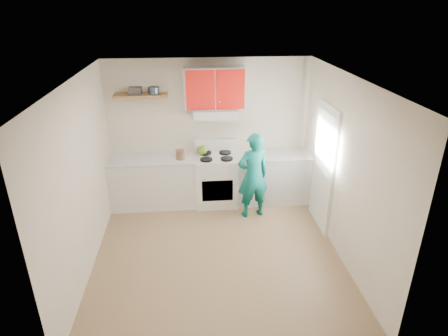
{
  "coord_description": "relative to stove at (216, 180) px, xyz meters",
  "views": [
    {
      "loc": [
        -0.34,
        -4.74,
        3.51
      ],
      "look_at": [
        0.15,
        0.55,
        1.15
      ],
      "focal_mm": 30.68,
      "sensor_mm": 36.0,
      "label": 1
    }
  ],
  "objects": [
    {
      "name": "crock",
      "position": [
        -0.63,
        -0.05,
        0.53
      ],
      "size": [
        0.16,
        0.16,
        0.19
      ],
      "primitive_type": "cylinder",
      "rotation": [
        0.0,
        0.0,
        -0.05
      ],
      "color": "brown",
      "rests_on": "counter_left"
    },
    {
      "name": "floor",
      "position": [
        -0.1,
        -1.57,
        -0.46
      ],
      "size": [
        3.8,
        3.8,
        0.0
      ],
      "primitive_type": "plane",
      "color": "brown",
      "rests_on": "ground"
    },
    {
      "name": "books",
      "position": [
        -1.34,
        0.19,
        1.63
      ],
      "size": [
        0.23,
        0.17,
        0.11
      ],
      "primitive_type": "cube",
      "rotation": [
        0.0,
        0.0,
        -0.06
      ],
      "color": "#3D3537",
      "rests_on": "shelf"
    },
    {
      "name": "counter_right",
      "position": [
        1.04,
        0.02,
        -0.01
      ],
      "size": [
        1.32,
        0.6,
        0.9
      ],
      "primitive_type": "cube",
      "color": "silver",
      "rests_on": "floor"
    },
    {
      "name": "upper_cabinets",
      "position": [
        0.0,
        0.16,
        1.66
      ],
      "size": [
        1.02,
        0.33,
        0.7
      ],
      "primitive_type": "cube",
      "color": "#AD150F",
      "rests_on": "back_wall"
    },
    {
      "name": "tin",
      "position": [
        -1.03,
        0.17,
        1.64
      ],
      "size": [
        0.23,
        0.23,
        0.12
      ],
      "primitive_type": "cylinder",
      "rotation": [
        0.0,
        0.0,
        0.27
      ],
      "color": "#333D4C",
      "rests_on": "shelf"
    },
    {
      "name": "ceiling",
      "position": [
        -0.1,
        -1.57,
        2.14
      ],
      "size": [
        3.6,
        3.8,
        0.04
      ],
      "primitive_type": "cube",
      "color": "white",
      "rests_on": "floor"
    },
    {
      "name": "back_wall",
      "position": [
        -0.1,
        0.32,
        0.84
      ],
      "size": [
        3.6,
        0.04,
        2.6
      ],
      "primitive_type": "cube",
      "color": "beige",
      "rests_on": "floor"
    },
    {
      "name": "door_glass",
      "position": [
        1.65,
        -0.88,
        0.99
      ],
      "size": [
        0.01,
        0.55,
        0.95
      ],
      "primitive_type": "cube",
      "color": "white",
      "rests_on": "door"
    },
    {
      "name": "silicone_mat",
      "position": [
        1.41,
        0.03,
        0.44
      ],
      "size": [
        0.37,
        0.33,
        0.01
      ],
      "primitive_type": "cube",
      "rotation": [
        0.0,
        0.0,
        0.21
      ],
      "color": "red",
      "rests_on": "counter_right"
    },
    {
      "name": "person",
      "position": [
        0.59,
        -0.52,
        0.3
      ],
      "size": [
        0.62,
        0.48,
        1.52
      ],
      "primitive_type": "imported",
      "rotation": [
        0.0,
        0.0,
        3.37
      ],
      "color": "#0B655E",
      "rests_on": "floor"
    },
    {
      "name": "front_wall",
      "position": [
        -0.1,
        -3.47,
        0.84
      ],
      "size": [
        3.6,
        0.04,
        2.6
      ],
      "primitive_type": "cube",
      "color": "beige",
      "rests_on": "floor"
    },
    {
      "name": "stove",
      "position": [
        0.0,
        0.0,
        0.0
      ],
      "size": [
        0.76,
        0.65,
        0.92
      ],
      "primitive_type": "cube",
      "color": "white",
      "rests_on": "floor"
    },
    {
      "name": "cutting_board",
      "position": [
        0.82,
        -0.0,
        0.45
      ],
      "size": [
        0.32,
        0.25,
        0.02
      ],
      "primitive_type": "cube",
      "rotation": [
        0.0,
        0.0,
        -0.13
      ],
      "color": "olive",
      "rests_on": "counter_right"
    },
    {
      "name": "range_hood",
      "position": [
        0.0,
        0.1,
        1.24
      ],
      "size": [
        0.76,
        0.44,
        0.15
      ],
      "primitive_type": "cube",
      "color": "silver",
      "rests_on": "back_wall"
    },
    {
      "name": "kettle",
      "position": [
        -0.24,
        0.12,
        0.54
      ],
      "size": [
        0.24,
        0.24,
        0.17
      ],
      "primitive_type": "ellipsoid",
      "rotation": [
        0.0,
        0.0,
        -0.25
      ],
      "color": "#5A7E23",
      "rests_on": "stove"
    },
    {
      "name": "right_wall",
      "position": [
        1.7,
        -1.57,
        0.84
      ],
      "size": [
        0.04,
        3.8,
        2.6
      ],
      "primitive_type": "cube",
      "color": "beige",
      "rests_on": "floor"
    },
    {
      "name": "door",
      "position": [
        1.68,
        -0.88,
        0.56
      ],
      "size": [
        0.05,
        0.85,
        2.05
      ],
      "primitive_type": "cube",
      "color": "white",
      "rests_on": "floor"
    },
    {
      "name": "counter_left",
      "position": [
        -1.14,
        0.02,
        -0.01
      ],
      "size": [
        1.52,
        0.6,
        0.9
      ],
      "primitive_type": "cube",
      "color": "silver",
      "rests_on": "floor"
    },
    {
      "name": "left_wall",
      "position": [
        -1.9,
        -1.57,
        0.84
      ],
      "size": [
        0.04,
        3.8,
        2.6
      ],
      "primitive_type": "cube",
      "color": "beige",
      "rests_on": "floor"
    },
    {
      "name": "shelf",
      "position": [
        -1.25,
        0.18,
        1.56
      ],
      "size": [
        0.9,
        0.3,
        0.04
      ],
      "primitive_type": "cube",
      "color": "brown",
      "rests_on": "back_wall"
    }
  ]
}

